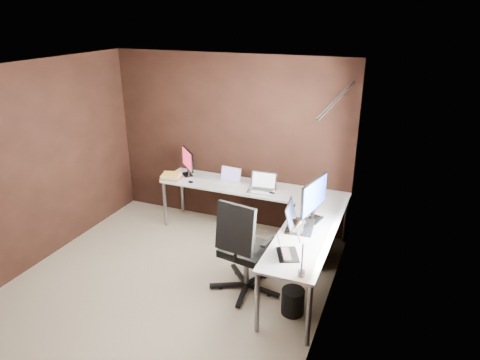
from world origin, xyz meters
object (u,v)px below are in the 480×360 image
monitor_right (314,197)px  book_stack (171,176)px  drawer_pedestal (312,238)px  laptop_white (229,179)px  laptop_black_big (297,222)px  office_chair (244,264)px  laptop_black_small (285,251)px  wastebasket (293,301)px  laptop_silver (262,187)px  desk_lamp (298,240)px  monitor_left (188,161)px

monitor_right → book_stack: monitor_right is taller
drawer_pedestal → laptop_white: bearing=164.1°
monitor_right → laptop_black_big: monitor_right is taller
drawer_pedestal → office_chair: size_ratio=0.52×
laptop_white → laptop_black_small: size_ratio=0.94×
office_chair → wastebasket: (0.63, -0.19, -0.20)m
laptop_white → laptop_black_small: (1.30, -1.59, -0.00)m
laptop_silver → book_stack: bearing=-179.2°
laptop_black_small → desk_lamp: bearing=-166.1°
monitor_right → book_stack: bearing=89.4°
monitor_left → wastebasket: (2.08, -1.57, -0.81)m
laptop_black_big → laptop_white: bearing=46.6°
laptop_black_big → office_chair: size_ratio=0.40×
laptop_black_big → wastebasket: bearing=-172.3°
drawer_pedestal → laptop_black_small: (-0.02, -1.21, 0.47)m
laptop_black_small → monitor_right: bearing=-29.8°
laptop_black_small → book_stack: 2.55m
desk_lamp → office_chair: desk_lamp is taller
monitor_right → wastebasket: (0.01, -0.82, -0.88)m
laptop_white → laptop_black_small: bearing=-45.9°
laptop_black_small → office_chair: 0.74m
drawer_pedestal → wastebasket: size_ratio=2.11×
laptop_silver → book_stack: (-1.38, -0.10, -0.01)m
laptop_white → book_stack: size_ratio=1.06×
monitor_right → laptop_black_big: bearing=163.8°
laptop_black_small → book_stack: (-2.14, 1.40, -0.00)m
drawer_pedestal → laptop_white: 1.45m
drawer_pedestal → laptop_black_small: bearing=-91.1°
drawer_pedestal → book_stack: bearing=175.1°
monitor_right → office_chair: bearing=147.8°
laptop_white → desk_lamp: bearing=-46.0°
laptop_black_small → book_stack: size_ratio=1.13×
drawer_pedestal → monitor_right: 0.79m
drawer_pedestal → book_stack: book_stack is taller
desk_lamp → monitor_right: bearing=103.5°
laptop_black_small → book_stack: laptop_black_small is taller
monitor_left → monitor_right: monitor_right is taller
desk_lamp → office_chair: bearing=154.5°
laptop_white → laptop_black_big: 1.56m
monitor_right → desk_lamp: 1.12m
desk_lamp → office_chair: (-0.72, 0.48, -0.72)m
laptop_silver → wastebasket: 1.78m
monitor_right → laptop_black_big: (-0.13, -0.24, -0.23)m
laptop_black_big → monitor_right: bearing=-34.9°
laptop_silver → desk_lamp: bearing=-64.6°
laptop_black_big → laptop_black_small: bearing=178.3°
laptop_black_big → desk_lamp: bearing=-171.5°
drawer_pedestal → laptop_white: (-1.32, 0.38, 0.48)m
monitor_left → wastebasket: bearing=8.0°
monitor_left → book_stack: 0.34m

